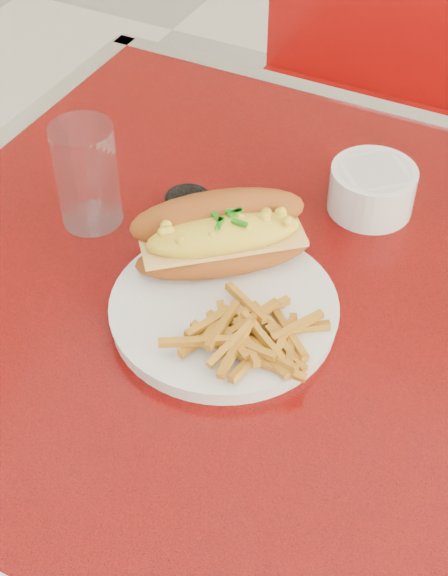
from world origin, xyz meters
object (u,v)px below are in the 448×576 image
at_px(sauce_cup_left, 188,205).
at_px(diner_table, 396,436).
at_px(mac_hoagie, 222,235).
at_px(water_tumbler, 87,175).
at_px(fork, 280,300).
at_px(dinner_plate, 224,309).
at_px(gravy_ramekin, 372,188).

bearing_deg(sauce_cup_left, diner_table, -13.01).
bearing_deg(mac_hoagie, water_tumbler, 136.51).
bearing_deg(fork, sauce_cup_left, 32.97).
distance_m(dinner_plate, water_tumbler, 0.23).
height_order(mac_hoagie, fork, mac_hoagie).
bearing_deg(diner_table, dinner_plate, -163.86).
bearing_deg(fork, dinner_plate, 96.05).
bearing_deg(diner_table, fork, -170.12).
xyz_separation_m(dinner_plate, mac_hoagie, (-0.03, 0.06, 0.04)).
height_order(diner_table, sauce_cup_left, sauce_cup_left).
xyz_separation_m(diner_table, sauce_cup_left, (-0.30, 0.07, 0.18)).
bearing_deg(gravy_ramekin, fork, -97.18).
distance_m(diner_table, gravy_ramekin, 0.29).
distance_m(fork, water_tumbler, 0.26).
distance_m(diner_table, water_tumbler, 0.46).
distance_m(diner_table, mac_hoagie, 0.31).
distance_m(fork, gravy_ramekin, 0.21).
xyz_separation_m(mac_hoagie, fork, (0.08, -0.03, -0.04)).
xyz_separation_m(gravy_ramekin, water_tumbler, (-0.28, -0.16, 0.03)).
relative_size(mac_hoagie, water_tumbler, 1.64).
distance_m(dinner_plate, mac_hoagie, 0.08).
xyz_separation_m(dinner_plate, fork, (0.05, 0.03, 0.01)).
xyz_separation_m(sauce_cup_left, water_tumbler, (-0.10, -0.06, 0.05)).
height_order(diner_table, water_tumbler, water_tumbler).
distance_m(diner_table, fork, 0.23).
relative_size(dinner_plate, water_tumbler, 2.20).
relative_size(diner_table, sauce_cup_left, 19.38).
distance_m(mac_hoagie, fork, 0.09).
xyz_separation_m(gravy_ramekin, sauce_cup_left, (-0.19, -0.11, -0.02)).
bearing_deg(water_tumbler, sauce_cup_left, 29.56).
distance_m(dinner_plate, sauce_cup_left, 0.17).
height_order(dinner_plate, sauce_cup_left, sauce_cup_left).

